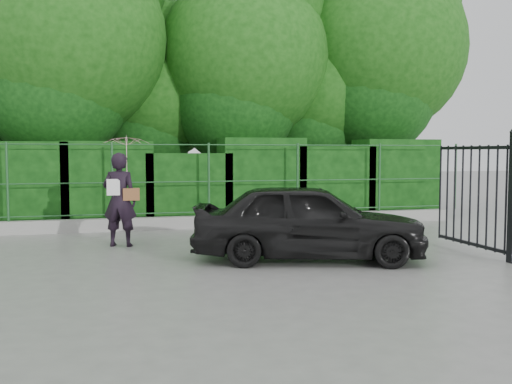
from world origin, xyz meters
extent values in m
plane|color=gray|center=(0.00, 0.00, 0.00)|extent=(80.00, 80.00, 0.00)
cube|color=#9E9E99|center=(0.00, 4.50, 0.15)|extent=(14.00, 0.25, 0.30)
cylinder|color=#215027|center=(-4.20, 4.50, 1.20)|extent=(0.06, 0.06, 1.80)
cylinder|color=#215027|center=(-1.90, 4.50, 1.20)|extent=(0.06, 0.06, 1.80)
cylinder|color=#215027|center=(0.40, 4.50, 1.20)|extent=(0.06, 0.06, 1.80)
cylinder|color=#215027|center=(2.70, 4.50, 1.20)|extent=(0.06, 0.06, 1.80)
cylinder|color=#215027|center=(5.00, 4.50, 1.20)|extent=(0.06, 0.06, 1.80)
cylinder|color=#215027|center=(7.30, 4.50, 1.20)|extent=(0.06, 0.06, 1.80)
cylinder|color=#215027|center=(0.00, 4.50, 0.40)|extent=(13.60, 0.03, 0.03)
cylinder|color=#215027|center=(0.00, 4.50, 1.15)|extent=(13.60, 0.03, 0.03)
cylinder|color=#215027|center=(0.00, 4.50, 2.05)|extent=(13.60, 0.03, 0.03)
cube|color=black|center=(-4.00, 5.50, 1.06)|extent=(2.20, 1.20, 2.12)
cube|color=black|center=(-2.00, 5.50, 1.07)|extent=(2.20, 1.20, 2.14)
cube|color=black|center=(0.00, 5.50, 0.92)|extent=(2.20, 1.20, 1.84)
cube|color=black|center=(2.00, 5.50, 1.12)|extent=(2.20, 1.20, 2.25)
cube|color=black|center=(4.00, 5.50, 1.01)|extent=(2.20, 1.20, 2.03)
cube|color=black|center=(6.00, 5.50, 1.11)|extent=(2.20, 1.20, 2.23)
cylinder|color=black|center=(-3.00, 7.20, 2.25)|extent=(0.36, 0.36, 4.50)
sphere|color=#14470F|center=(-3.00, 7.20, 4.95)|extent=(5.40, 5.40, 5.40)
cylinder|color=black|center=(-0.50, 8.50, 1.62)|extent=(0.36, 0.36, 3.25)
sphere|color=#14470F|center=(-0.50, 8.50, 3.58)|extent=(3.90, 3.90, 3.90)
cylinder|color=black|center=(2.00, 7.50, 2.12)|extent=(0.36, 0.36, 4.25)
sphere|color=#14470F|center=(2.00, 7.50, 4.68)|extent=(5.10, 5.10, 5.10)
cylinder|color=black|center=(4.50, 8.20, 1.75)|extent=(0.36, 0.36, 3.50)
sphere|color=#14470F|center=(4.50, 8.20, 3.85)|extent=(4.20, 4.20, 4.20)
cylinder|color=black|center=(6.50, 7.80, 2.38)|extent=(0.36, 0.36, 4.75)
sphere|color=#14470F|center=(6.50, 7.80, 5.23)|extent=(5.70, 5.70, 5.70)
cube|color=black|center=(4.60, -0.05, 0.15)|extent=(0.05, 2.00, 0.06)
cube|color=black|center=(4.60, -0.05, 1.95)|extent=(0.05, 2.00, 0.06)
cylinder|color=black|center=(4.60, -1.00, 1.05)|extent=(0.04, 0.04, 1.90)
cylinder|color=black|center=(4.60, -0.75, 1.05)|extent=(0.04, 0.04, 1.90)
cylinder|color=black|center=(4.60, -0.50, 1.05)|extent=(0.04, 0.04, 1.90)
cylinder|color=black|center=(4.60, -0.25, 1.05)|extent=(0.04, 0.04, 1.90)
cylinder|color=black|center=(4.60, 0.00, 1.05)|extent=(0.04, 0.04, 1.90)
cylinder|color=black|center=(4.60, 0.25, 1.05)|extent=(0.04, 0.04, 1.90)
cylinder|color=black|center=(4.60, 0.50, 1.05)|extent=(0.04, 0.04, 1.90)
cylinder|color=black|center=(4.60, 0.75, 1.05)|extent=(0.04, 0.04, 1.90)
cylinder|color=black|center=(4.60, 1.00, 1.05)|extent=(0.04, 0.04, 1.90)
imported|color=black|center=(-1.78, 2.22, 0.93)|extent=(0.79, 0.65, 1.87)
imported|color=beige|center=(-1.63, 2.27, 1.79)|extent=(0.91, 0.93, 0.83)
cube|color=brown|center=(-1.56, 2.14, 1.04)|extent=(0.32, 0.15, 0.24)
cube|color=white|center=(-1.90, 2.10, 1.19)|extent=(0.25, 0.02, 0.32)
imported|color=black|center=(1.35, -0.09, 0.68)|extent=(4.29, 2.68, 1.36)
camera|label=1|loc=(-2.01, -9.33, 1.87)|focal=40.00mm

